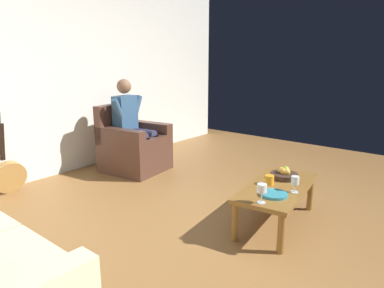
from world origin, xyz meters
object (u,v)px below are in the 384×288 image
(coffee_table, at_px, (277,191))
(decorative_dish, at_px, (274,194))
(person_seated, at_px, (132,123))
(guitar, at_px, (9,174))
(wine_glass_near, at_px, (262,189))
(wine_glass_far, at_px, (295,181))
(fruit_bowl, at_px, (284,174))
(armchair, at_px, (133,147))
(candle_jar, at_px, (269,180))

(coffee_table, height_order, decorative_dish, decorative_dish)
(person_seated, bearing_deg, guitar, -25.83)
(decorative_dish, bearing_deg, guitar, -70.97)
(coffee_table, height_order, guitar, guitar)
(wine_glass_near, xyz_separation_m, decorative_dish, (-0.21, 0.01, -0.11))
(coffee_table, xyz_separation_m, wine_glass_far, (0.06, 0.19, 0.16))
(fruit_bowl, bearing_deg, wine_glass_far, 38.32)
(wine_glass_near, xyz_separation_m, wine_glass_far, (-0.40, 0.12, -0.02))
(wine_glass_near, bearing_deg, guitar, -74.75)
(guitar, height_order, wine_glass_far, guitar)
(guitar, bearing_deg, coffee_table, 113.79)
(armchair, height_order, candle_jar, armchair)
(guitar, bearing_deg, armchair, 162.31)
(candle_jar, bearing_deg, person_seated, -97.17)
(decorative_dish, bearing_deg, fruit_bowl, -164.68)
(coffee_table, distance_m, guitar, 3.07)
(guitar, bearing_deg, person_seated, 162.16)
(coffee_table, relative_size, decorative_dish, 4.78)
(coffee_table, bearing_deg, armchair, -96.71)
(decorative_dish, bearing_deg, person_seated, -102.09)
(person_seated, height_order, decorative_dish, person_seated)
(guitar, height_order, fruit_bowl, guitar)
(coffee_table, relative_size, wine_glass_near, 6.93)
(armchair, distance_m, candle_jar, 2.27)
(coffee_table, bearing_deg, fruit_bowl, -168.44)
(wine_glass_near, bearing_deg, armchair, -106.85)
(armchair, bearing_deg, coffee_table, 75.30)
(wine_glass_far, bearing_deg, wine_glass_near, -16.57)
(armchair, distance_m, fruit_bowl, 2.28)
(wine_glass_far, bearing_deg, decorative_dish, -30.06)
(armchair, xyz_separation_m, decorative_dish, (0.51, 2.41, 0.06))
(wine_glass_near, distance_m, decorative_dish, 0.24)
(guitar, xyz_separation_m, wine_glass_far, (-1.18, 3.00, 0.26))
(person_seated, xyz_separation_m, guitar, (1.51, -0.49, -0.46))
(guitar, xyz_separation_m, fruit_bowl, (-1.49, 2.76, 0.20))
(wine_glass_near, distance_m, fruit_bowl, 0.72)
(wine_glass_far, bearing_deg, coffee_table, -106.58)
(person_seated, bearing_deg, candle_jar, 74.84)
(candle_jar, bearing_deg, decorative_dish, 35.02)
(wine_glass_near, height_order, candle_jar, wine_glass_near)
(person_seated, distance_m, wine_glass_far, 2.54)
(person_seated, bearing_deg, decorative_dish, 69.92)
(person_seated, distance_m, coffee_table, 2.37)
(armchair, height_order, guitar, guitar)
(person_seated, xyz_separation_m, decorative_dish, (0.52, 2.41, -0.28))
(fruit_bowl, relative_size, decorative_dish, 1.13)
(person_seated, height_order, wine_glass_near, person_seated)
(person_seated, height_order, wine_glass_far, person_seated)
(coffee_table, height_order, wine_glass_far, wine_glass_far)
(coffee_table, relative_size, guitar, 1.19)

